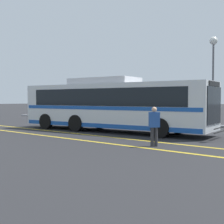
{
  "coord_description": "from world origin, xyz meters",
  "views": [
    {
      "loc": [
        12.84,
        -14.44,
        1.94
      ],
      "look_at": [
        0.64,
        -0.25,
        1.18
      ],
      "focal_mm": 50.0,
      "sensor_mm": 36.0,
      "label": 1
    }
  ],
  "objects_px": {
    "transit_bus": "(112,104)",
    "parked_car_1": "(96,113)",
    "pedestrian_0": "(154,124)",
    "street_lamp": "(213,57)",
    "parked_car_0": "(59,112)",
    "parked_car_2": "(152,115)"
  },
  "relations": [
    {
      "from": "parked_car_2",
      "to": "transit_bus",
      "type": "bearing_deg",
      "value": 4.88
    },
    {
      "from": "parked_car_2",
      "to": "parked_car_0",
      "type": "bearing_deg",
      "value": -94.26
    },
    {
      "from": "parked_car_0",
      "to": "parked_car_2",
      "type": "distance_m",
      "value": 10.95
    },
    {
      "from": "parked_car_0",
      "to": "parked_car_1",
      "type": "distance_m",
      "value": 5.13
    },
    {
      "from": "transit_bus",
      "to": "pedestrian_0",
      "type": "bearing_deg",
      "value": 50.52
    },
    {
      "from": "parked_car_1",
      "to": "parked_car_2",
      "type": "height_order",
      "value": "parked_car_1"
    },
    {
      "from": "transit_bus",
      "to": "parked_car_2",
      "type": "relative_size",
      "value": 2.58
    },
    {
      "from": "transit_bus",
      "to": "parked_car_2",
      "type": "distance_m",
      "value": 5.83
    },
    {
      "from": "parked_car_0",
      "to": "parked_car_2",
      "type": "bearing_deg",
      "value": -90.53
    },
    {
      "from": "transit_bus",
      "to": "parked_car_1",
      "type": "bearing_deg",
      "value": -136.67
    },
    {
      "from": "transit_bus",
      "to": "street_lamp",
      "type": "bearing_deg",
      "value": 154.91
    },
    {
      "from": "parked_car_0",
      "to": "pedestrian_0",
      "type": "relative_size",
      "value": 2.61
    },
    {
      "from": "parked_car_0",
      "to": "street_lamp",
      "type": "height_order",
      "value": "street_lamp"
    },
    {
      "from": "transit_bus",
      "to": "parked_car_0",
      "type": "distance_m",
      "value": 13.19
    },
    {
      "from": "parked_car_0",
      "to": "parked_car_1",
      "type": "height_order",
      "value": "parked_car_1"
    },
    {
      "from": "parked_car_2",
      "to": "street_lamp",
      "type": "relative_size",
      "value": 0.74
    },
    {
      "from": "parked_car_1",
      "to": "parked_car_2",
      "type": "relative_size",
      "value": 0.91
    },
    {
      "from": "parked_car_1",
      "to": "pedestrian_0",
      "type": "xyz_separation_m",
      "value": [
        11.92,
        -9.07,
        0.16
      ]
    },
    {
      "from": "transit_bus",
      "to": "pedestrian_0",
      "type": "height_order",
      "value": "transit_bus"
    },
    {
      "from": "street_lamp",
      "to": "parked_car_0",
      "type": "bearing_deg",
      "value": -170.23
    },
    {
      "from": "pedestrian_0",
      "to": "street_lamp",
      "type": "bearing_deg",
      "value": -132.07
    },
    {
      "from": "pedestrian_0",
      "to": "street_lamp",
      "type": "xyz_separation_m",
      "value": [
        -2.43,
        11.68,
        4.18
      ]
    }
  ]
}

